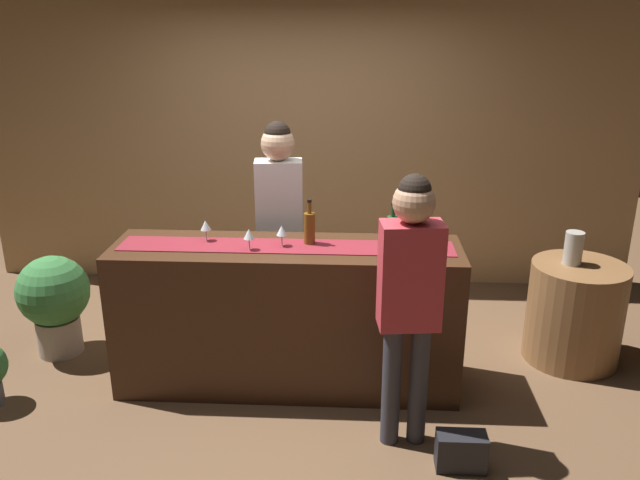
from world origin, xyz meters
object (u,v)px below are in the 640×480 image
object	(u,v)px
wine_glass_near_customer	(249,235)
bartender	(279,211)
handbag	(461,451)
vase_on_side_table	(573,248)
customer_sipping	(410,286)
wine_glass_mid_counter	(206,226)
wine_bottle_amber	(310,228)
potted_plant_tall	(54,299)
round_side_table	(575,313)
wine_glass_far_end	(282,231)
wine_bottle_green	(392,231)

from	to	relation	value
wine_glass_near_customer	bartender	distance (m)	0.67
handbag	vase_on_side_table	bearing A→B (deg)	54.68
customer_sipping	wine_glass_mid_counter	bearing A→B (deg)	145.55
wine_bottle_amber	wine_glass_near_customer	xyz separation A→B (m)	(-0.37, -0.14, -0.01)
customer_sipping	vase_on_side_table	xyz separation A→B (m)	(1.25, 1.09, -0.15)
wine_glass_mid_counter	potted_plant_tall	world-z (taller)	wine_glass_mid_counter
wine_glass_near_customer	customer_sipping	world-z (taller)	customer_sipping
handbag	potted_plant_tall	bearing A→B (deg)	157.45
customer_sipping	round_side_table	bearing A→B (deg)	32.74
wine_glass_near_customer	customer_sipping	distance (m)	1.12
wine_bottle_amber	wine_glass_far_end	bearing A→B (deg)	-160.22
round_side_table	potted_plant_tall	world-z (taller)	potted_plant_tall
vase_on_side_table	round_side_table	bearing A→B (deg)	-23.63
handbag	bartender	bearing A→B (deg)	129.29
wine_glass_far_end	vase_on_side_table	xyz separation A→B (m)	(2.02, 0.47, -0.25)
wine_bottle_amber	bartender	size ratio (longest dim) A/B	0.18
bartender	wine_glass_far_end	bearing A→B (deg)	92.49
wine_glass_near_customer	vase_on_side_table	xyz separation A→B (m)	(2.22, 0.55, -0.25)
round_side_table	bartender	bearing A→B (deg)	176.41
wine_bottle_amber	wine_glass_far_end	xyz separation A→B (m)	(-0.18, -0.06, -0.01)
wine_glass_far_end	vase_on_side_table	world-z (taller)	wine_glass_far_end
wine_bottle_green	wine_glass_mid_counter	world-z (taller)	wine_bottle_green
vase_on_side_table	potted_plant_tall	bearing A→B (deg)	-177.75
wine_glass_near_customer	wine_glass_mid_counter	world-z (taller)	same
vase_on_side_table	handbag	xyz separation A→B (m)	(-0.94, -1.32, -0.75)
wine_bottle_amber	round_side_table	bearing A→B (deg)	11.34
wine_bottle_green	wine_bottle_amber	world-z (taller)	same
vase_on_side_table	handbag	bearing A→B (deg)	-125.32
wine_glass_mid_counter	potted_plant_tall	distance (m)	1.42
customer_sipping	vase_on_side_table	bearing A→B (deg)	34.84
customer_sipping	bartender	bearing A→B (deg)	119.53
wine_bottle_amber	bartender	world-z (taller)	bartender
wine_glass_mid_counter	handbag	xyz separation A→B (m)	(1.60, -0.93, -1.00)
wine_glass_far_end	customer_sipping	distance (m)	0.99
bartender	customer_sipping	world-z (taller)	bartender
customer_sipping	wine_glass_near_customer	bearing A→B (deg)	145.15
round_side_table	potted_plant_tall	distance (m)	3.83
customer_sipping	handbag	size ratio (longest dim) A/B	5.87
wine_bottle_green	bartender	distance (m)	0.97
potted_plant_tall	handbag	size ratio (longest dim) A/B	2.74
wine_glass_near_customer	bartender	xyz separation A→B (m)	(0.12, 0.66, -0.04)
wine_glass_far_end	customer_sipping	bearing A→B (deg)	-38.24
customer_sipping	wine_glass_far_end	bearing A→B (deg)	135.54
wine_glass_near_customer	wine_glass_far_end	world-z (taller)	same
wine_glass_mid_counter	wine_glass_far_end	size ratio (longest dim) A/B	1.00
bartender	round_side_table	bearing A→B (deg)	170.78
wine_glass_far_end	bartender	distance (m)	0.59
wine_bottle_green	handbag	bearing A→B (deg)	-66.48
wine_glass_near_customer	potted_plant_tall	size ratio (longest dim) A/B	0.19
wine_bottle_amber	bartender	bearing A→B (deg)	116.46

